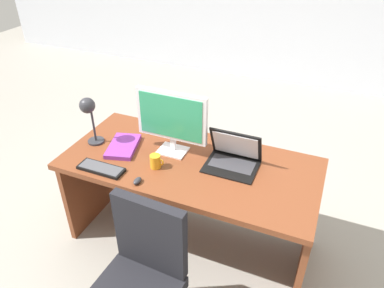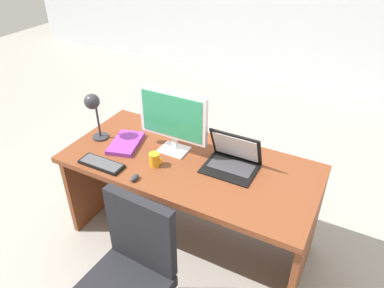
# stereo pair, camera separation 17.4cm
# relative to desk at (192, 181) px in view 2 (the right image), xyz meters

# --- Properties ---
(ground) EXTENTS (12.00, 12.00, 0.00)m
(ground) POSITION_rel_desk_xyz_m (0.00, 1.45, -0.55)
(ground) COLOR gray
(desk) EXTENTS (1.74, 0.81, 0.75)m
(desk) POSITION_rel_desk_xyz_m (0.00, 0.00, 0.00)
(desk) COLOR brown
(desk) RESTS_ON ground
(monitor) EXTENTS (0.51, 0.16, 0.46)m
(monitor) POSITION_rel_desk_xyz_m (-0.16, 0.02, 0.47)
(monitor) COLOR silver
(monitor) RESTS_ON desk
(laptop) EXTENTS (0.35, 0.28, 0.25)m
(laptop) POSITION_rel_desk_xyz_m (0.28, 0.05, 0.28)
(laptop) COLOR black
(laptop) RESTS_ON desk
(keyboard) EXTENTS (0.32, 0.11, 0.02)m
(keyboard) POSITION_rel_desk_xyz_m (-0.50, -0.36, 0.22)
(keyboard) COLOR black
(keyboard) RESTS_ON desk
(mouse) EXTENTS (0.04, 0.07, 0.03)m
(mouse) POSITION_rel_desk_xyz_m (-0.21, -0.38, 0.22)
(mouse) COLOR #2D2D33
(mouse) RESTS_ON desk
(desk_lamp) EXTENTS (0.12, 0.14, 0.37)m
(desk_lamp) POSITION_rel_desk_xyz_m (-0.74, -0.11, 0.47)
(desk_lamp) COLOR #2D2D33
(desk_lamp) RESTS_ON desk
(book) EXTENTS (0.27, 0.35, 0.03)m
(book) POSITION_rel_desk_xyz_m (-0.51, -0.08, 0.22)
(book) COLOR purple
(book) RESTS_ON desk
(coffee_mug) EXTENTS (0.10, 0.07, 0.09)m
(coffee_mug) POSITION_rel_desk_xyz_m (-0.18, -0.19, 0.25)
(coffee_mug) COLOR orange
(coffee_mug) RESTS_ON desk
(office_chair) EXTENTS (0.56, 0.56, 0.93)m
(office_chair) POSITION_rel_desk_xyz_m (0.03, -0.84, -0.18)
(office_chair) COLOR black
(office_chair) RESTS_ON ground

